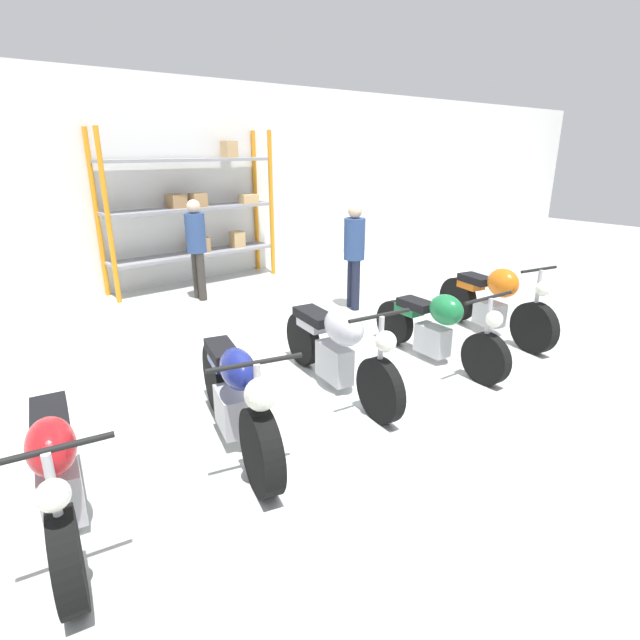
# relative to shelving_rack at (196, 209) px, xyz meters

# --- Properties ---
(ground_plane) EXTENTS (30.00, 30.00, 0.00)m
(ground_plane) POSITION_rel_shelving_rack_xyz_m (-0.97, -5.04, -1.37)
(ground_plane) COLOR silver
(back_wall) EXTENTS (30.00, 0.08, 3.60)m
(back_wall) POSITION_rel_shelving_rack_xyz_m (-0.97, 0.36, 0.43)
(back_wall) COLOR white
(back_wall) RESTS_ON ground_plane
(shelving_rack) EXTENTS (3.17, 0.63, 2.73)m
(shelving_rack) POSITION_rel_shelving_rack_xyz_m (0.00, 0.00, 0.00)
(shelving_rack) COLOR orange
(shelving_rack) RESTS_ON ground_plane
(motorcycle_red) EXTENTS (0.70, 1.95, 0.97)m
(motorcycle_red) POSITION_rel_shelving_rack_xyz_m (-3.70, -5.24, -0.95)
(motorcycle_red) COLOR black
(motorcycle_red) RESTS_ON ground_plane
(motorcycle_blue) EXTENTS (0.85, 1.98, 1.03)m
(motorcycle_blue) POSITION_rel_shelving_rack_xyz_m (-2.31, -5.15, -0.92)
(motorcycle_blue) COLOR black
(motorcycle_blue) RESTS_ON ground_plane
(motorcycle_silver) EXTENTS (0.70, 2.11, 1.04)m
(motorcycle_silver) POSITION_rel_shelving_rack_xyz_m (-0.96, -4.91, -0.88)
(motorcycle_silver) COLOR black
(motorcycle_silver) RESTS_ON ground_plane
(motorcycle_green) EXTENTS (0.73, 2.00, 0.97)m
(motorcycle_green) POSITION_rel_shelving_rack_xyz_m (0.41, -5.13, -0.94)
(motorcycle_green) COLOR black
(motorcycle_green) RESTS_ON ground_plane
(motorcycle_orange) EXTENTS (0.72, 1.99, 1.06)m
(motorcycle_orange) POSITION_rel_shelving_rack_xyz_m (1.72, -5.05, -0.90)
(motorcycle_orange) COLOR black
(motorcycle_orange) RESTS_ON ground_plane
(person_browsing) EXTENTS (0.41, 0.41, 1.63)m
(person_browsing) POSITION_rel_shelving_rack_xyz_m (1.11, -2.97, -0.42)
(person_browsing) COLOR #1E2338
(person_browsing) RESTS_ON ground_plane
(person_near_rack) EXTENTS (0.32, 0.32, 1.64)m
(person_near_rack) POSITION_rel_shelving_rack_xyz_m (-0.52, -0.95, -0.41)
(person_near_rack) COLOR #38332D
(person_near_rack) RESTS_ON ground_plane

